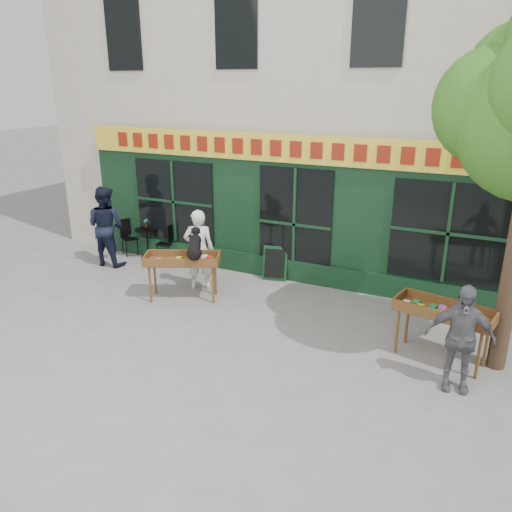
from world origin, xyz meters
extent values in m
plane|color=slate|center=(0.00, 0.00, 0.00)|extent=(80.00, 80.00, 0.00)
cube|color=beige|center=(0.00, 6.00, 5.00)|extent=(14.00, 7.00, 10.00)
cube|color=black|center=(0.00, 2.42, 1.60)|extent=(11.00, 0.16, 3.20)
cube|color=yellow|center=(0.00, 2.30, 3.00)|extent=(11.00, 0.06, 0.60)
cube|color=maroon|center=(0.00, 2.26, 3.00)|extent=(9.60, 0.03, 0.34)
cube|color=black|center=(0.00, 2.32, 0.25)|extent=(11.00, 0.10, 0.50)
cube|color=black|center=(0.00, 2.32, 1.35)|extent=(1.70, 0.05, 2.50)
cube|color=black|center=(-3.20, 2.32, 1.55)|extent=(2.20, 0.05, 2.00)
cube|color=black|center=(3.20, 2.32, 1.55)|extent=(2.20, 0.05, 2.00)
sphere|color=#1D5A14|center=(3.70, 0.50, 4.00)|extent=(1.70, 1.70, 1.70)
cylinder|color=brown|center=(-2.22, -0.09, 0.40)|extent=(0.05, 0.05, 0.80)
cylinder|color=brown|center=(-1.03, 0.44, 0.40)|extent=(0.05, 0.05, 0.80)
cylinder|color=brown|center=(-2.40, 0.32, 0.40)|extent=(0.05, 0.05, 0.80)
cylinder|color=brown|center=(-1.21, 0.84, 0.40)|extent=(0.05, 0.05, 0.80)
cube|color=brown|center=(-1.71, 0.38, 0.82)|extent=(1.61, 1.14, 0.05)
cube|color=brown|center=(-1.60, 0.11, 0.90)|extent=(1.39, 0.65, 0.18)
cube|color=brown|center=(-1.83, 0.64, 0.90)|extent=(1.39, 0.65, 0.18)
cube|color=brown|center=(-1.71, 0.38, 0.88)|extent=(1.35, 0.89, 0.06)
imported|color=silver|center=(-1.71, 1.03, 0.89)|extent=(0.77, 0.66, 1.79)
cylinder|color=brown|center=(2.76, 0.04, 0.40)|extent=(0.05, 0.05, 0.80)
cylinder|color=brown|center=(4.03, -0.23, 0.40)|extent=(0.05, 0.05, 0.80)
cylinder|color=brown|center=(2.85, 0.47, 0.40)|extent=(0.05, 0.05, 0.80)
cylinder|color=brown|center=(4.12, 0.20, 0.40)|extent=(0.05, 0.05, 0.80)
cube|color=brown|center=(3.44, 0.12, 0.82)|extent=(1.59, 0.88, 0.05)
cube|color=brown|center=(3.38, -0.16, 0.90)|extent=(1.48, 0.35, 0.18)
cube|color=brown|center=(3.50, 0.41, 0.90)|extent=(1.48, 0.35, 0.18)
cube|color=brown|center=(3.44, 0.12, 0.88)|extent=(1.35, 0.66, 0.06)
imported|color=#57585C|center=(3.74, -0.63, 0.83)|extent=(1.02, 0.54, 1.66)
cylinder|color=black|center=(-4.03, 2.20, 0.02)|extent=(0.36, 0.36, 0.03)
cylinder|color=black|center=(-4.03, 2.20, 0.38)|extent=(0.04, 0.04, 0.72)
cylinder|color=black|center=(-4.03, 2.20, 0.75)|extent=(0.60, 0.60, 0.03)
cube|color=black|center=(-4.58, 2.16, 0.45)|extent=(0.50, 0.50, 0.03)
cube|color=black|center=(-4.73, 2.25, 0.70)|extent=(0.22, 0.32, 0.50)
cylinder|color=black|center=(-4.54, 1.95, 0.22)|extent=(0.02, 0.02, 0.44)
cylinder|color=black|center=(-4.38, 2.21, 0.22)|extent=(0.02, 0.02, 0.44)
cylinder|color=black|center=(-4.79, 2.11, 0.22)|extent=(0.02, 0.02, 0.44)
cylinder|color=black|center=(-4.63, 2.37, 0.22)|extent=(0.02, 0.02, 0.44)
cube|color=black|center=(-3.48, 2.20, 0.45)|extent=(0.43, 0.43, 0.03)
cube|color=black|center=(-3.32, 2.24, 0.70)|extent=(0.11, 0.36, 0.50)
cylinder|color=black|center=(-3.66, 2.31, 0.22)|extent=(0.02, 0.02, 0.44)
cylinder|color=black|center=(-3.60, 2.02, 0.22)|extent=(0.02, 0.02, 0.44)
cylinder|color=black|center=(-3.37, 2.38, 0.22)|extent=(0.02, 0.02, 0.44)
cylinder|color=black|center=(-3.30, 2.09, 0.22)|extent=(0.02, 0.02, 0.44)
imported|color=gray|center=(-4.03, 2.20, 0.90)|extent=(0.17, 0.14, 0.28)
imported|color=black|center=(-4.60, 1.36, 0.99)|extent=(1.00, 0.80, 1.98)
cube|color=black|center=(-0.41, 2.20, 0.40)|extent=(0.59, 0.30, 0.79)
cube|color=black|center=(-0.41, 2.18, 0.40)|extent=(0.48, 0.26, 0.65)
camera|label=1|loc=(3.86, -7.70, 4.31)|focal=35.00mm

